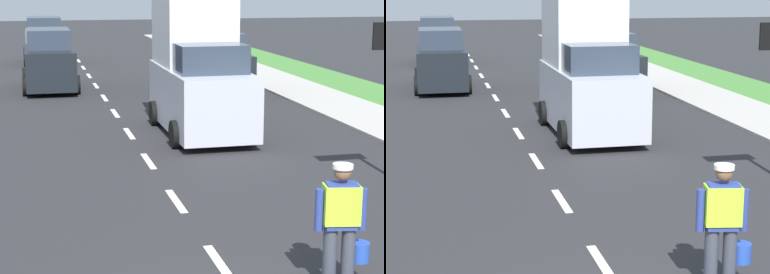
{
  "view_description": "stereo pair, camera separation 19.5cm",
  "coord_description": "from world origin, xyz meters",
  "views": [
    {
      "loc": [
        -2.51,
        -6.31,
        3.91
      ],
      "look_at": [
        0.39,
        6.08,
        1.1
      ],
      "focal_mm": 65.78,
      "sensor_mm": 36.0,
      "label": 1
    },
    {
      "loc": [
        -2.32,
        -6.35,
        3.91
      ],
      "look_at": [
        0.39,
        6.08,
        1.1
      ],
      "focal_mm": 65.78,
      "sensor_mm": 36.0,
      "label": 2
    }
  ],
  "objects": [
    {
      "name": "car_parked_far",
      "position": [
        4.05,
        18.05,
        1.01
      ],
      "size": [
        2.0,
        4.28,
        2.18
      ],
      "color": "black",
      "rests_on": "ground"
    },
    {
      "name": "lane_center_line",
      "position": [
        0.0,
        25.2,
        0.0
      ],
      "size": [
        0.14,
        46.4,
        0.01
      ],
      "color": "silver",
      "rests_on": "ground"
    },
    {
      "name": "car_oncoming_second",
      "position": [
        -1.74,
        20.14,
        1.04
      ],
      "size": [
        2.0,
        4.31,
        2.24
      ],
      "color": "black",
      "rests_on": "ground"
    },
    {
      "name": "road_worker",
      "position": [
        1.32,
        1.6,
        0.93
      ],
      "size": [
        0.77,
        0.36,
        1.67
      ],
      "color": "#383D4C",
      "rests_on": "ground"
    },
    {
      "name": "ground_plane",
      "position": [
        0.0,
        21.0,
        0.0
      ],
      "size": [
        96.0,
        96.0,
        0.0
      ],
      "primitive_type": "plane",
      "color": "#28282B"
    },
    {
      "name": "car_oncoming_third",
      "position": [
        -1.67,
        29.08,
        1.05
      ],
      "size": [
        2.05,
        4.29,
        2.25
      ],
      "color": "slate",
      "rests_on": "ground"
    },
    {
      "name": "delivery_truck",
      "position": [
        1.83,
        11.46,
        1.61
      ],
      "size": [
        2.16,
        4.6,
        3.54
      ],
      "color": "silver",
      "rests_on": "ground"
    }
  ]
}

